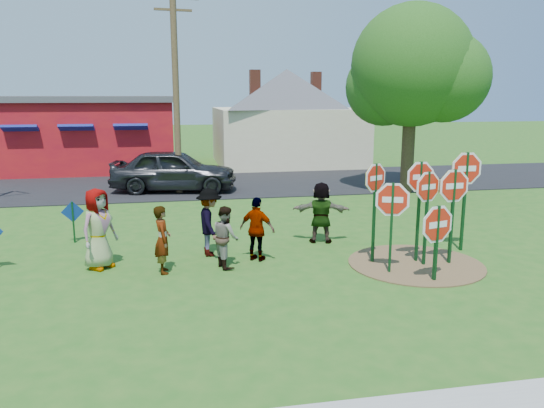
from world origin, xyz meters
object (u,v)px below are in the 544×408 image
(person_a, at_px, (98,229))
(stop_sign_c, at_px, (420,188))
(suv, at_px, (174,170))
(utility_pole, at_px, (176,86))
(stop_sign_d, at_px, (466,177))
(leafy_tree, at_px, (415,72))
(stop_sign_b, at_px, (375,188))
(person_b, at_px, (163,240))
(stop_sign_a, at_px, (392,208))

(person_a, bearing_deg, stop_sign_c, -56.05)
(suv, distance_m, utility_pole, 3.42)
(stop_sign_d, xyz_separation_m, leafy_tree, (2.33, 8.10, 2.91))
(stop_sign_b, bearing_deg, stop_sign_c, -33.74)
(stop_sign_c, xyz_separation_m, utility_pole, (-5.46, 10.25, 2.48))
(stop_sign_d, distance_m, person_b, 7.70)
(stop_sign_a, distance_m, person_b, 5.20)
(leafy_tree, bearing_deg, person_b, -139.62)
(stop_sign_c, bearing_deg, stop_sign_a, -152.82)
(leafy_tree, bearing_deg, person_a, -145.47)
(person_a, relative_size, suv, 0.37)
(stop_sign_c, bearing_deg, person_a, 165.61)
(stop_sign_a, xyz_separation_m, person_b, (-5.05, 1.00, -0.75))
(stop_sign_a, distance_m, person_a, 6.72)
(stop_sign_a, bearing_deg, person_a, -175.33)
(stop_sign_c, bearing_deg, suv, 110.83)
(suv, bearing_deg, person_a, 178.80)
(stop_sign_c, height_order, leafy_tree, leafy_tree)
(person_b, bearing_deg, person_a, 61.57)
(stop_sign_c, height_order, person_b, stop_sign_c)
(stop_sign_d, bearing_deg, suv, 124.76)
(person_a, xyz_separation_m, utility_pole, (2.01, 9.29, 3.35))
(utility_pole, xyz_separation_m, leafy_tree, (9.38, -1.45, 0.55))
(stop_sign_b, xyz_separation_m, suv, (-4.58, 10.55, -0.94))
(person_b, bearing_deg, stop_sign_c, -98.87)
(utility_pole, height_order, leafy_tree, utility_pole)
(stop_sign_c, bearing_deg, stop_sign_d, 16.46)
(stop_sign_c, bearing_deg, leafy_tree, 58.89)
(stop_sign_a, xyz_separation_m, stop_sign_b, (-0.10, 0.78, 0.32))
(suv, height_order, leafy_tree, leafy_tree)
(stop_sign_a, relative_size, suv, 0.43)
(stop_sign_d, xyz_separation_m, suv, (-7.25, 9.98, -1.03))
(stop_sign_a, xyz_separation_m, suv, (-4.69, 11.33, -0.61))
(stop_sign_d, distance_m, leafy_tree, 8.91)
(person_a, height_order, utility_pole, utility_pole)
(person_a, relative_size, utility_pole, 0.23)
(stop_sign_d, relative_size, suv, 0.53)
(stop_sign_b, distance_m, stop_sign_c, 1.08)
(person_b, distance_m, leafy_tree, 13.66)
(leafy_tree, bearing_deg, stop_sign_b, -119.92)
(stop_sign_a, distance_m, stop_sign_b, 0.85)
(person_a, distance_m, utility_pole, 10.08)
(stop_sign_a, height_order, person_a, stop_sign_a)
(person_b, height_order, leafy_tree, leafy_tree)
(stop_sign_b, height_order, utility_pole, utility_pole)
(stop_sign_b, distance_m, person_a, 6.51)
(stop_sign_b, height_order, suv, stop_sign_b)
(stop_sign_b, bearing_deg, person_a, 145.20)
(person_a, height_order, suv, person_a)
(stop_sign_a, relative_size, utility_pole, 0.27)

